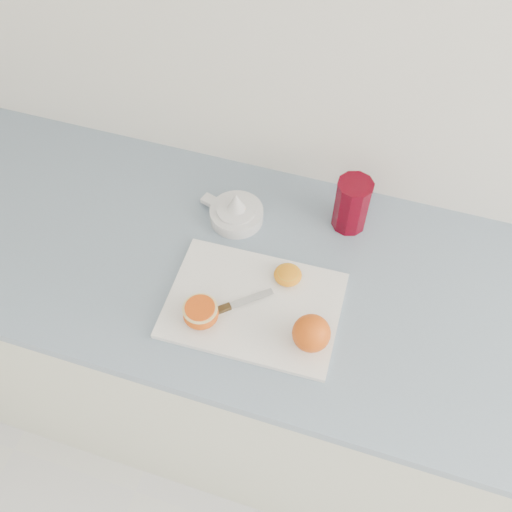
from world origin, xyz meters
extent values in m
cube|color=white|center=(0.00, 2.00, 1.35)|extent=(4.00, 0.04, 2.70)
cube|color=silver|center=(-0.17, 1.70, 0.43)|extent=(2.50, 0.60, 0.86)
cube|color=#7E96AB|center=(-0.17, 1.70, 0.88)|extent=(2.56, 0.64, 0.03)
cube|color=white|center=(-0.13, 1.60, 0.90)|extent=(0.37, 0.27, 0.01)
sphere|color=orange|center=(0.01, 1.55, 0.94)|extent=(0.08, 0.08, 0.08)
ellipsoid|color=orange|center=(-0.22, 1.54, 0.92)|extent=(0.07, 0.07, 0.04)
cylinder|color=#F7E48F|center=(-0.22, 1.54, 0.94)|extent=(0.07, 0.07, 0.00)
cylinder|color=#DE4701|center=(-0.22, 1.54, 0.95)|extent=(0.06, 0.06, 0.00)
ellipsoid|color=orange|center=(-0.08, 1.69, 0.92)|extent=(0.06, 0.06, 0.03)
cylinder|color=gold|center=(-0.08, 1.69, 0.92)|extent=(0.05, 0.05, 0.00)
cube|color=#4E391D|center=(-0.20, 1.56, 0.91)|extent=(0.06, 0.06, 0.01)
cube|color=#B7B7BC|center=(-0.13, 1.61, 0.91)|extent=(0.08, 0.07, 0.00)
cylinder|color=#B7B7BC|center=(-0.20, 1.56, 0.91)|extent=(0.00, 0.00, 0.01)
cylinder|color=white|center=(-0.24, 1.82, 0.91)|extent=(0.13, 0.13, 0.03)
cylinder|color=white|center=(-0.24, 1.82, 0.92)|extent=(0.09, 0.09, 0.01)
cone|color=white|center=(-0.24, 1.82, 0.95)|extent=(0.04, 0.04, 0.05)
cube|color=white|center=(-0.31, 1.84, 0.91)|extent=(0.05, 0.04, 0.01)
ellipsoid|color=orange|center=(-0.23, 1.81, 0.93)|extent=(0.01, 0.01, 0.00)
ellipsoid|color=orange|center=(-0.25, 1.83, 0.93)|extent=(0.01, 0.01, 0.00)
ellipsoid|color=orange|center=(-0.24, 1.81, 0.93)|extent=(0.01, 0.01, 0.00)
ellipsoid|color=orange|center=(-0.22, 1.82, 0.93)|extent=(0.01, 0.01, 0.00)
cylinder|color=#5F000E|center=(0.02, 1.89, 0.96)|extent=(0.08, 0.08, 0.13)
cylinder|color=orange|center=(0.02, 1.89, 0.91)|extent=(0.07, 0.07, 0.02)
cylinder|color=#5F000E|center=(0.02, 1.89, 1.02)|extent=(0.08, 0.08, 0.00)
camera|label=1|loc=(0.06, 1.01, 1.93)|focal=40.00mm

